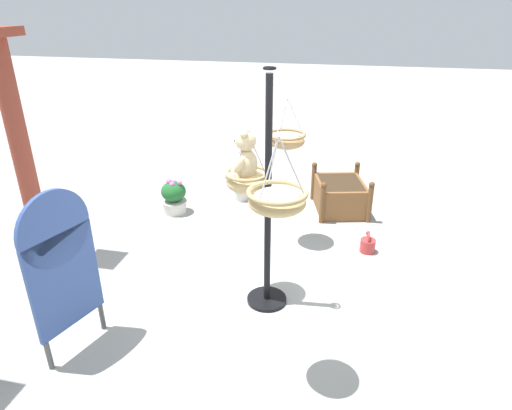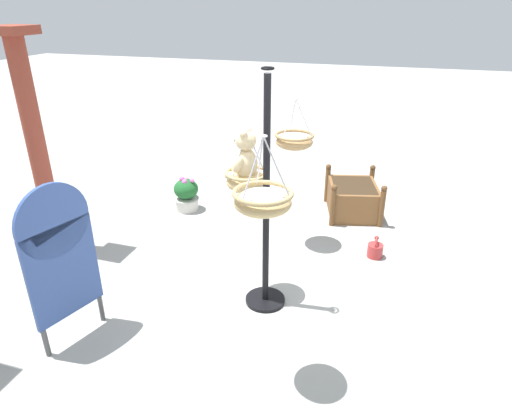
{
  "view_description": "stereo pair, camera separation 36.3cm",
  "coord_description": "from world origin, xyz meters",
  "px_view_note": "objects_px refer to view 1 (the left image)",
  "views": [
    {
      "loc": [
        -4.21,
        -0.86,
        3.08
      ],
      "look_at": [
        -0.02,
        0.06,
        1.09
      ],
      "focal_mm": 31.28,
      "sensor_mm": 36.0,
      "label": 1
    },
    {
      "loc": [
        -4.12,
        -1.21,
        3.08
      ],
      "look_at": [
        -0.02,
        0.06,
        1.09
      ],
      "focal_mm": 31.28,
      "sensor_mm": 36.0,
      "label": 2
    }
  ],
  "objects_px": {
    "hanging_basket_left_high": "(277,200)",
    "teddy_bear": "(245,158)",
    "display_pole_central": "(267,238)",
    "wooden_planter_box": "(340,195)",
    "potted_plant_conical_shrub": "(241,185)",
    "hanging_basket_with_teddy": "(247,180)",
    "watering_can": "(368,245)",
    "potted_plant_bushy_green": "(174,197)",
    "hanging_basket_right_low": "(286,140)",
    "display_sign_board": "(61,262)",
    "greenhouse_pillar_right": "(23,157)"
  },
  "relations": [
    {
      "from": "teddy_bear",
      "to": "wooden_planter_box",
      "type": "height_order",
      "value": "teddy_bear"
    },
    {
      "from": "watering_can",
      "to": "teddy_bear",
      "type": "bearing_deg",
      "value": 130.91
    },
    {
      "from": "teddy_bear",
      "to": "greenhouse_pillar_right",
      "type": "relative_size",
      "value": 0.19
    },
    {
      "from": "hanging_basket_left_high",
      "to": "potted_plant_conical_shrub",
      "type": "relative_size",
      "value": 1.17
    },
    {
      "from": "hanging_basket_with_teddy",
      "to": "hanging_basket_right_low",
      "type": "xyz_separation_m",
      "value": [
        1.27,
        -0.21,
        0.08
      ]
    },
    {
      "from": "wooden_planter_box",
      "to": "potted_plant_conical_shrub",
      "type": "height_order",
      "value": "wooden_planter_box"
    },
    {
      "from": "display_sign_board",
      "to": "hanging_basket_with_teddy",
      "type": "bearing_deg",
      "value": -47.93
    },
    {
      "from": "teddy_bear",
      "to": "hanging_basket_right_low",
      "type": "relative_size",
      "value": 0.85
    },
    {
      "from": "hanging_basket_left_high",
      "to": "teddy_bear",
      "type": "bearing_deg",
      "value": 24.53
    },
    {
      "from": "display_sign_board",
      "to": "hanging_basket_left_high",
      "type": "bearing_deg",
      "value": -87.6
    },
    {
      "from": "hanging_basket_left_high",
      "to": "display_sign_board",
      "type": "height_order",
      "value": "hanging_basket_left_high"
    },
    {
      "from": "teddy_bear",
      "to": "potted_plant_bushy_green",
      "type": "xyz_separation_m",
      "value": [
        1.79,
        1.59,
        -1.35
      ]
    },
    {
      "from": "display_pole_central",
      "to": "potted_plant_conical_shrub",
      "type": "height_order",
      "value": "display_pole_central"
    },
    {
      "from": "teddy_bear",
      "to": "greenhouse_pillar_right",
      "type": "xyz_separation_m",
      "value": [
        0.19,
        2.79,
        -0.25
      ]
    },
    {
      "from": "potted_plant_conical_shrub",
      "to": "watering_can",
      "type": "distance_m",
      "value": 2.44
    },
    {
      "from": "potted_plant_bushy_green",
      "to": "display_sign_board",
      "type": "distance_m",
      "value": 3.14
    },
    {
      "from": "hanging_basket_with_teddy",
      "to": "potted_plant_bushy_green",
      "type": "xyz_separation_m",
      "value": [
        1.79,
        1.61,
        -1.11
      ]
    },
    {
      "from": "wooden_planter_box",
      "to": "potted_plant_conical_shrub",
      "type": "xyz_separation_m",
      "value": [
        0.06,
        1.63,
        -0.0
      ]
    },
    {
      "from": "display_pole_central",
      "to": "watering_can",
      "type": "bearing_deg",
      "value": -39.42
    },
    {
      "from": "display_pole_central",
      "to": "wooden_planter_box",
      "type": "distance_m",
      "value": 2.73
    },
    {
      "from": "wooden_planter_box",
      "to": "teddy_bear",
      "type": "bearing_deg",
      "value": 158.73
    },
    {
      "from": "hanging_basket_with_teddy",
      "to": "potted_plant_bushy_green",
      "type": "distance_m",
      "value": 2.66
    },
    {
      "from": "hanging_basket_with_teddy",
      "to": "hanging_basket_right_low",
      "type": "bearing_deg",
      "value": -9.47
    },
    {
      "from": "display_pole_central",
      "to": "hanging_basket_left_high",
      "type": "xyz_separation_m",
      "value": [
        -1.03,
        -0.26,
        0.92
      ]
    },
    {
      "from": "hanging_basket_right_low",
      "to": "wooden_planter_box",
      "type": "height_order",
      "value": "hanging_basket_right_low"
    },
    {
      "from": "potted_plant_bushy_green",
      "to": "watering_can",
      "type": "bearing_deg",
      "value": -101.26
    },
    {
      "from": "hanging_basket_with_teddy",
      "to": "watering_can",
      "type": "relative_size",
      "value": 1.9
    },
    {
      "from": "wooden_planter_box",
      "to": "potted_plant_bushy_green",
      "type": "relative_size",
      "value": 1.98
    },
    {
      "from": "display_sign_board",
      "to": "watering_can",
      "type": "height_order",
      "value": "display_sign_board"
    },
    {
      "from": "display_pole_central",
      "to": "potted_plant_conical_shrub",
      "type": "distance_m",
      "value": 2.86
    },
    {
      "from": "hanging_basket_with_teddy",
      "to": "potted_plant_bushy_green",
      "type": "relative_size",
      "value": 1.18
    },
    {
      "from": "hanging_basket_left_high",
      "to": "potted_plant_bushy_green",
      "type": "bearing_deg",
      "value": 35.62
    },
    {
      "from": "display_pole_central",
      "to": "wooden_planter_box",
      "type": "relative_size",
      "value": 2.28
    },
    {
      "from": "hanging_basket_with_teddy",
      "to": "hanging_basket_left_high",
      "type": "height_order",
      "value": "hanging_basket_left_high"
    },
    {
      "from": "greenhouse_pillar_right",
      "to": "hanging_basket_left_high",
      "type": "bearing_deg",
      "value": -112.41
    },
    {
      "from": "potted_plant_bushy_green",
      "to": "potted_plant_conical_shrub",
      "type": "height_order",
      "value": "potted_plant_bushy_green"
    },
    {
      "from": "watering_can",
      "to": "greenhouse_pillar_right",
      "type": "bearing_deg",
      "value": 103.56
    },
    {
      "from": "hanging_basket_left_high",
      "to": "watering_can",
      "type": "bearing_deg",
      "value": -19.6
    },
    {
      "from": "greenhouse_pillar_right",
      "to": "watering_can",
      "type": "bearing_deg",
      "value": -76.44
    },
    {
      "from": "hanging_basket_left_high",
      "to": "display_sign_board",
      "type": "bearing_deg",
      "value": 92.4
    },
    {
      "from": "potted_plant_conical_shrub",
      "to": "watering_can",
      "type": "relative_size",
      "value": 1.47
    },
    {
      "from": "hanging_basket_left_high",
      "to": "wooden_planter_box",
      "type": "xyz_separation_m",
      "value": [
        3.62,
        -0.41,
        -1.46
      ]
    },
    {
      "from": "greenhouse_pillar_right",
      "to": "wooden_planter_box",
      "type": "xyz_separation_m",
      "value": [
        2.24,
        -3.74,
        -1.1
      ]
    },
    {
      "from": "display_sign_board",
      "to": "teddy_bear",
      "type": "bearing_deg",
      "value": -47.41
    },
    {
      "from": "display_pole_central",
      "to": "display_sign_board",
      "type": "height_order",
      "value": "display_pole_central"
    },
    {
      "from": "wooden_planter_box",
      "to": "potted_plant_bushy_green",
      "type": "xyz_separation_m",
      "value": [
        -0.65,
        2.54,
        0.0
      ]
    },
    {
      "from": "potted_plant_bushy_green",
      "to": "watering_can",
      "type": "xyz_separation_m",
      "value": [
        -0.59,
        -2.97,
        -0.16
      ]
    },
    {
      "from": "potted_plant_bushy_green",
      "to": "hanging_basket_left_high",
      "type": "bearing_deg",
      "value": -144.38
    },
    {
      "from": "hanging_basket_right_low",
      "to": "wooden_planter_box",
      "type": "xyz_separation_m",
      "value": [
        1.17,
        -0.71,
        -1.19
      ]
    },
    {
      "from": "teddy_bear",
      "to": "wooden_planter_box",
      "type": "xyz_separation_m",
      "value": [
        2.44,
        -0.95,
        -1.35
      ]
    }
  ]
}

